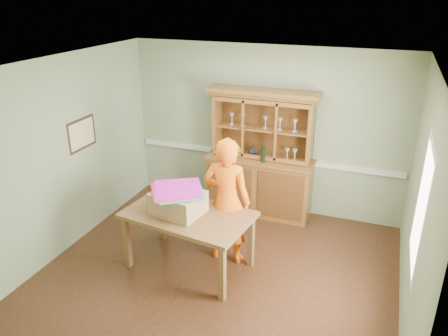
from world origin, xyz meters
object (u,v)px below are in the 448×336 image
at_px(china_hutch, 260,171).
at_px(cardboard_box, 178,203).
at_px(person, 227,201).
at_px(dining_table, 188,220).

height_order(china_hutch, cardboard_box, china_hutch).
xyz_separation_m(cardboard_box, person, (0.52, 0.38, -0.07)).
relative_size(cardboard_box, person, 0.35).
xyz_separation_m(china_hutch, person, (-0.02, -1.48, 0.16)).
bearing_deg(cardboard_box, dining_table, 14.81).
distance_m(china_hutch, dining_table, 1.88).
bearing_deg(china_hutch, cardboard_box, -106.37).
distance_m(cardboard_box, person, 0.65).
distance_m(dining_table, cardboard_box, 0.27).
bearing_deg(china_hutch, dining_table, -103.09).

